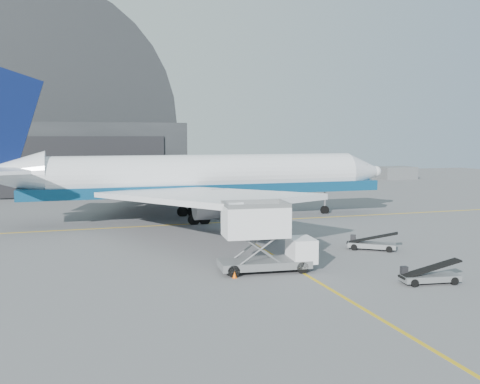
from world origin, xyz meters
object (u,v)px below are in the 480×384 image
object	(u,v)px
belt_loader_a	(429,276)
belt_loader_b	(371,244)
catering_truck	(263,238)
airliner	(192,178)
pushback_tug	(261,231)

from	to	relation	value
belt_loader_a	belt_loader_b	bearing A→B (deg)	86.75
belt_loader_a	catering_truck	bearing A→B (deg)	153.70
airliner	belt_loader_a	bearing A→B (deg)	-73.60
catering_truck	belt_loader_b	world-z (taller)	catering_truck
catering_truck	pushback_tug	xyz separation A→B (m)	(4.16, 12.19, -1.80)
catering_truck	belt_loader_a	xyz separation A→B (m)	(9.45, -6.31, -1.94)
catering_truck	pushback_tug	distance (m)	13.00
catering_truck	pushback_tug	size ratio (longest dim) A/B	1.77
airliner	belt_loader_b	xyz separation A→B (m)	(11.20, -20.85, -4.43)
airliner	belt_loader_b	distance (m)	24.08
airliner	catering_truck	bearing A→B (deg)	-90.52
pushback_tug	belt_loader_a	bearing A→B (deg)	-55.14
airliner	pushback_tug	world-z (taller)	airliner
pushback_tug	belt_loader_a	xyz separation A→B (m)	(5.30, -18.50, -0.14)
pushback_tug	airliner	bearing A→B (deg)	125.90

